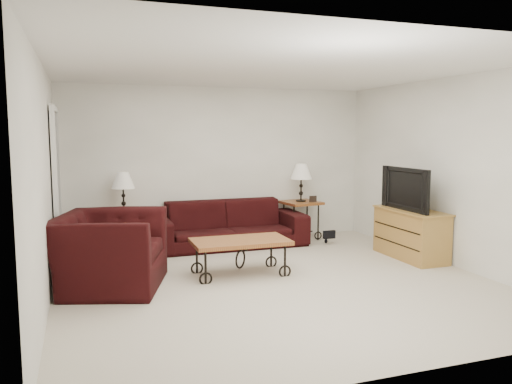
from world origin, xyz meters
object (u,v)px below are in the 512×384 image
at_px(backpack, 326,231).
at_px(side_table_right, 301,220).
at_px(lamp_right, 301,183).
at_px(tv_stand, 411,234).
at_px(television, 411,189).
at_px(side_table_left, 125,232).
at_px(coffee_table, 240,257).
at_px(lamp_left, 123,192).
at_px(armchair, 109,251).
at_px(sofa, 228,224).

bearing_deg(backpack, side_table_right, 103.73).
relative_size(lamp_right, tv_stand, 0.54).
bearing_deg(television, lamp_right, -152.84).
distance_m(side_table_left, coffee_table, 2.18).
bearing_deg(lamp_right, backpack, -65.69).
height_order(lamp_left, armchair, lamp_left).
bearing_deg(lamp_left, lamp_right, -0.00).
distance_m(side_table_right, coffee_table, 2.41).
bearing_deg(side_table_left, backpack, -9.10).
bearing_deg(lamp_left, backpack, -9.10).
relative_size(side_table_left, armchair, 0.46).
xyz_separation_m(lamp_left, coffee_table, (1.26, -1.78, -0.67)).
relative_size(armchair, backpack, 3.30).
height_order(sofa, coffee_table, sofa).
bearing_deg(armchair, lamp_left, 7.74).
height_order(side_table_right, tv_stand, tv_stand).
bearing_deg(lamp_right, side_table_left, 180.00).
bearing_deg(coffee_table, lamp_right, 47.73).
relative_size(side_table_left, side_table_right, 0.95).
xyz_separation_m(side_table_left, television, (3.77, -1.74, 0.69)).
height_order(lamp_left, lamp_right, lamp_right).
bearing_deg(armchair, tv_stand, -71.80).
bearing_deg(side_table_left, tv_stand, -24.70).
relative_size(lamp_left, tv_stand, 0.52).
bearing_deg(side_table_left, armchair, -99.98).
relative_size(tv_stand, backpack, 2.92).
xyz_separation_m(sofa, lamp_right, (1.32, 0.18, 0.59)).
relative_size(side_table_right, tv_stand, 0.54).
bearing_deg(tv_stand, coffee_table, -179.19).
distance_m(lamp_right, television, 1.96).
distance_m(side_table_right, armchair, 3.65).
bearing_deg(lamp_right, side_table_right, 0.00).
distance_m(coffee_table, armchair, 1.58).
relative_size(armchair, tv_stand, 1.13).
relative_size(lamp_right, armchair, 0.48).
distance_m(sofa, lamp_left, 1.66).
height_order(side_table_right, lamp_right, lamp_right).
distance_m(sofa, lamp_right, 1.46).
distance_m(sofa, armchair, 2.46).
distance_m(lamp_left, lamp_right, 2.88).
height_order(coffee_table, television, television).
bearing_deg(lamp_right, tv_stand, -62.32).
bearing_deg(tv_stand, lamp_right, 117.68).
xyz_separation_m(lamp_left, armchair, (-0.31, -1.78, -0.47)).
bearing_deg(armchair, side_table_right, -43.13).
relative_size(side_table_left, lamp_left, 1.00).
relative_size(side_table_left, backpack, 1.50).
bearing_deg(backpack, coffee_table, -155.71).
xyz_separation_m(side_table_left, tv_stand, (3.79, -1.74, 0.05)).
distance_m(sofa, backpack, 1.58).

